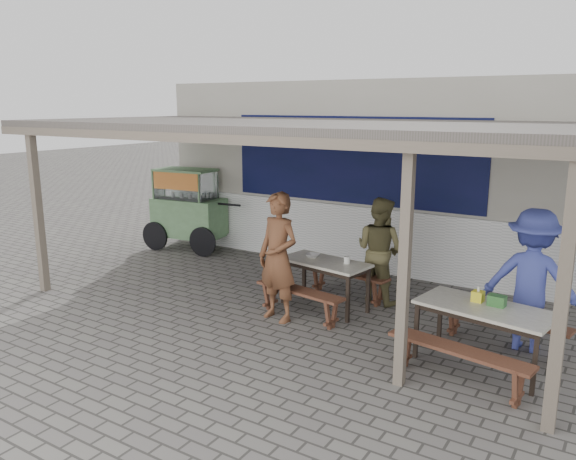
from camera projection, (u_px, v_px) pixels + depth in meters
The scene contains 17 objects.
ground at pixel (270, 317), 8.25m from camera, with size 60.00×60.00×0.00m, color #625F59.
back_wall at pixel (373, 175), 10.83m from camera, with size 9.00×1.28×3.50m.
warung_roof at pixel (303, 128), 8.39m from camera, with size 9.00×4.21×2.81m.
table_left at pixel (325, 266), 8.50m from camera, with size 1.44×0.85×0.75m.
bench_left_street at pixel (299, 297), 8.13m from camera, with size 1.48×0.50×0.45m.
bench_left_wall at pixel (347, 278), 9.01m from camera, with size 1.48×0.50×0.45m.
table_right at pixel (485, 313), 6.58m from camera, with size 1.63×0.98×0.75m.
bench_right_street at pixel (458, 357), 6.17m from camera, with size 1.65×0.54×0.45m.
bench_right_wall at pixel (504, 323), 7.12m from camera, with size 1.65×0.54×0.45m.
vendor_cart at pixel (188, 206), 11.96m from camera, with size 2.12×1.03×1.73m.
patron_street_side at pixel (278, 257), 7.99m from camera, with size 0.68×0.45×1.87m, color brown.
patron_wall_side at pixel (379, 250), 8.77m from camera, with size 0.81×0.63×1.67m, color brown.
patron_right_table at pixel (532, 280), 7.02m from camera, with size 1.18×0.68×1.82m, color #414BA9.
tissue_box at pixel (478, 296), 6.72m from camera, with size 0.13×0.13×0.13m, color yellow.
donation_box at pixel (497, 301), 6.56m from camera, with size 0.20×0.13×0.13m, color #347031.
condiment_jar at pixel (347, 260), 8.33m from camera, with size 0.09×0.09×0.10m, color white.
condiment_bowl at pixel (313, 256), 8.67m from camera, with size 0.21×0.21×0.05m, color silver.
Camera 1 is at (4.37, -6.43, 3.06)m, focal length 35.00 mm.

